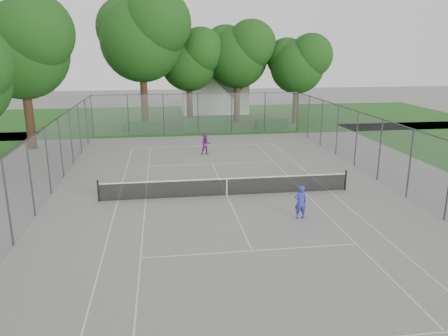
{
  "coord_description": "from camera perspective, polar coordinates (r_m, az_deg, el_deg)",
  "views": [
    {
      "loc": [
        -3.17,
        -21.01,
        7.34
      ],
      "look_at": [
        0.0,
        1.0,
        1.2
      ],
      "focal_mm": 35.0,
      "sensor_mm": 36.0,
      "label": 1
    }
  ],
  "objects": [
    {
      "name": "ground",
      "position": [
        22.47,
        0.36,
        -3.62
      ],
      "size": [
        120.0,
        120.0,
        0.0
      ],
      "primitive_type": "plane",
      "color": "slate",
      "rests_on": "ground"
    },
    {
      "name": "grass_far",
      "position": [
        47.68,
        -4.31,
        6.54
      ],
      "size": [
        60.0,
        20.0,
        0.0
      ],
      "primitive_type": "cube",
      "color": "#1D4D16",
      "rests_on": "ground"
    },
    {
      "name": "court_markings",
      "position": [
        22.47,
        0.36,
        -3.61
      ],
      "size": [
        11.03,
        23.83,
        0.01
      ],
      "color": "silver",
      "rests_on": "ground"
    },
    {
      "name": "tennis_net",
      "position": [
        22.31,
        0.37,
        -2.38
      ],
      "size": [
        12.87,
        0.1,
        1.1
      ],
      "color": "black",
      "rests_on": "ground"
    },
    {
      "name": "perimeter_fence",
      "position": [
        21.95,
        0.37,
        0.85
      ],
      "size": [
        18.08,
        34.08,
        3.52
      ],
      "color": "#38383D",
      "rests_on": "ground"
    },
    {
      "name": "tree_far_left",
      "position": [
        42.37,
        -10.62,
        16.91
      ],
      "size": [
        8.72,
        7.96,
        12.53
      ],
      "color": "#321E12",
      "rests_on": "ground"
    },
    {
      "name": "tree_far_midleft",
      "position": [
        44.47,
        -4.51,
        14.18
      ],
      "size": [
        6.48,
        5.92,
        9.32
      ],
      "color": "#321E12",
      "rests_on": "ground"
    },
    {
      "name": "tree_far_midright",
      "position": [
        44.96,
        1.87,
        14.89
      ],
      "size": [
        7.0,
        6.4,
        10.07
      ],
      "color": "#321E12",
      "rests_on": "ground"
    },
    {
      "name": "tree_far_right",
      "position": [
        44.51,
        9.69,
        13.5
      ],
      "size": [
        6.08,
        5.55,
        8.74
      ],
      "color": "#321E12",
      "rests_on": "ground"
    },
    {
      "name": "tree_side_back",
      "position": [
        35.15,
        -24.91,
        14.44
      ],
      "size": [
        7.66,
        7.0,
        11.02
      ],
      "color": "#321E12",
      "rests_on": "ground"
    },
    {
      "name": "hedge_left",
      "position": [
        40.3,
        -10.52,
        5.31
      ],
      "size": [
        3.5,
        1.05,
        0.87
      ],
      "primitive_type": "cube",
      "color": "#174719",
      "rests_on": "ground"
    },
    {
      "name": "hedge_mid",
      "position": [
        39.88,
        -2.74,
        5.68
      ],
      "size": [
        3.77,
        1.08,
        1.19
      ],
      "primitive_type": "cube",
      "color": "#174719",
      "rests_on": "ground"
    },
    {
      "name": "hedge_right",
      "position": [
        41.23,
        6.28,
        5.72
      ],
      "size": [
        3.01,
        1.1,
        0.9
      ],
      "primitive_type": "cube",
      "color": "#174719",
      "rests_on": "ground"
    },
    {
      "name": "house",
      "position": [
        51.8,
        -1.34,
        11.39
      ],
      "size": [
        7.37,
        5.71,
        9.17
      ],
      "color": "beige",
      "rests_on": "ground"
    },
    {
      "name": "girl_player",
      "position": [
        19.61,
        9.96,
        -4.4
      ],
      "size": [
        0.58,
        0.41,
        1.53
      ],
      "primitive_type": "imported",
      "rotation": [
        0.0,
        0.0,
        3.22
      ],
      "color": "#2C35A8",
      "rests_on": "ground"
    },
    {
      "name": "woman_player",
      "position": [
        31.0,
        -2.4,
        3.1
      ],
      "size": [
        0.74,
        0.59,
        1.45
      ],
      "primitive_type": "imported",
      "rotation": [
        0.0,
        0.0,
        -0.06
      ],
      "color": "#78297B",
      "rests_on": "ground"
    }
  ]
}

